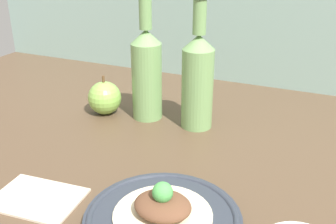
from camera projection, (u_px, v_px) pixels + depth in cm
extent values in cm
cube|color=brown|center=(185.00, 181.00, 72.65)|extent=(180.00, 110.00, 4.00)
cylinder|color=#2D333D|center=(163.00, 220.00, 58.24)|extent=(23.54, 23.54, 1.58)
torus|color=#2D333D|center=(163.00, 217.00, 58.02)|extent=(22.76, 22.76, 1.10)
cylinder|color=beige|center=(163.00, 215.00, 57.84)|extent=(14.77, 14.77, 0.40)
ellipsoid|color=brown|center=(163.00, 206.00, 57.19)|extent=(8.62, 7.32, 2.85)
sphere|color=#4CA34C|center=(163.00, 192.00, 56.25)|extent=(3.07, 3.07, 3.07)
cylinder|color=#729E5B|center=(147.00, 81.00, 90.76)|extent=(7.01, 7.01, 17.83)
cone|color=#729E5B|center=(146.00, 36.00, 86.54)|extent=(7.01, 7.01, 3.15)
cylinder|color=#729E5B|center=(145.00, 12.00, 84.45)|extent=(2.80, 2.80, 7.28)
cylinder|color=#729E5B|center=(197.00, 89.00, 86.14)|extent=(7.01, 7.01, 17.83)
cone|color=#729E5B|center=(199.00, 42.00, 81.93)|extent=(7.01, 7.01, 3.15)
cylinder|color=#729E5B|center=(200.00, 17.00, 79.83)|extent=(2.80, 2.80, 7.28)
sphere|color=#84B74C|center=(105.00, 98.00, 94.61)|extent=(8.03, 8.03, 8.03)
cylinder|color=brown|center=(103.00, 80.00, 92.74)|extent=(0.64, 0.64, 1.81)
cube|color=beige|center=(37.00, 197.00, 64.03)|extent=(15.03, 11.24, 0.80)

